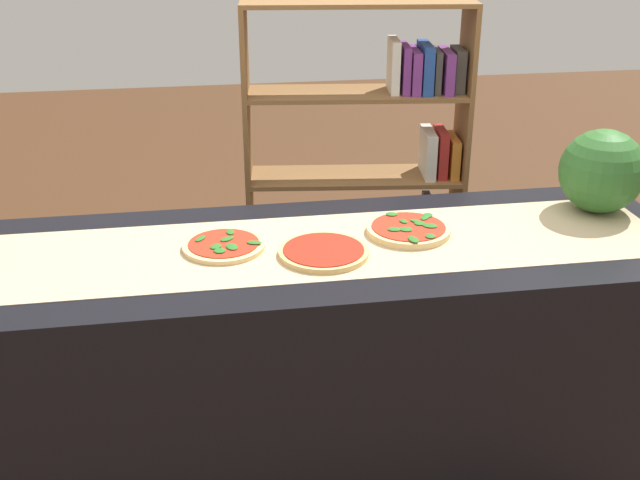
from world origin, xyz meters
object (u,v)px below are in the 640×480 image
Objects in this scene: pizza_spinach_2 at (409,229)px; bookshelf at (381,171)px; pizza_spinach_0 at (224,245)px; pizza_plain_1 at (324,252)px; watermelon at (602,171)px.

pizza_spinach_2 is 0.97m from bookshelf.
pizza_spinach_0 is 0.17× the size of bookshelf.
pizza_plain_1 is 1.15m from bookshelf.
pizza_spinach_2 reaches higher than pizza_spinach_0.
watermelon is at bearing -58.89° from bookshelf.
watermelon is 1.04m from bookshelf.
watermelon is at bearing 7.35° from pizza_spinach_2.
pizza_spinach_2 is at bearing 21.65° from pizza_plain_1.
watermelon is (0.95, 0.20, 0.13)m from pizza_plain_1.
bookshelf is at bearing 53.74° from pizza_spinach_0.
pizza_spinach_0 is at bearing 161.92° from pizza_plain_1.
pizza_spinach_0 is 1.21m from bookshelf.
watermelon is 0.19× the size of bookshelf.
pizza_spinach_0 is at bearing -175.08° from watermelon.
bookshelf reaches higher than pizza_plain_1.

